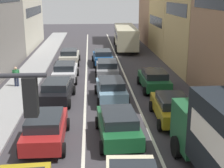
% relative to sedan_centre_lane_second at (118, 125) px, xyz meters
% --- Properties ---
extents(sidewalk_left, '(2.60, 64.00, 0.14)m').
position_rel_sedan_centre_lane_second_xyz_m(sidewalk_left, '(-6.71, 12.49, -0.73)').
color(sidewalk_left, '#9A9A9A').
rests_on(sidewalk_left, ground).
extents(lane_stripe_left, '(0.16, 60.00, 0.01)m').
position_rel_sedan_centre_lane_second_xyz_m(lane_stripe_left, '(-1.71, 12.49, -0.79)').
color(lane_stripe_left, silver).
rests_on(lane_stripe_left, ground).
extents(lane_stripe_right, '(0.16, 60.00, 0.01)m').
position_rel_sedan_centre_lane_second_xyz_m(lane_stripe_right, '(1.69, 12.49, -0.79)').
color(lane_stripe_right, silver).
rests_on(lane_stripe_right, ground).
extents(building_row_right, '(7.20, 43.90, 13.08)m').
position_rel_sedan_centre_lane_second_xyz_m(building_row_right, '(9.89, 15.24, 4.60)').
color(building_row_right, '#9E7556').
rests_on(building_row_right, ground).
extents(sedan_centre_lane_second, '(2.23, 4.38, 1.49)m').
position_rel_sedan_centre_lane_second_xyz_m(sedan_centre_lane_second, '(0.00, 0.00, 0.00)').
color(sedan_centre_lane_second, '#19592D').
rests_on(sedan_centre_lane_second, ground).
extents(wagon_left_lane_second, '(2.06, 4.30, 1.49)m').
position_rel_sedan_centre_lane_second_xyz_m(wagon_left_lane_second, '(-3.52, -0.13, 0.00)').
color(wagon_left_lane_second, '#A51E1E').
rests_on(wagon_left_lane_second, ground).
extents(hatchback_centre_lane_third, '(2.19, 4.36, 1.49)m').
position_rel_sedan_centre_lane_second_xyz_m(hatchback_centre_lane_third, '(0.04, 6.15, 0.00)').
color(hatchback_centre_lane_third, '#759EB7').
rests_on(hatchback_centre_lane_third, ground).
extents(sedan_left_lane_third, '(2.27, 4.40, 1.49)m').
position_rel_sedan_centre_lane_second_xyz_m(sedan_left_lane_third, '(-3.55, 6.08, 0.00)').
color(sedan_left_lane_third, black).
rests_on(sedan_left_lane_third, ground).
extents(coupe_centre_lane_fourth, '(2.11, 4.32, 1.49)m').
position_rel_sedan_centre_lane_second_xyz_m(coupe_centre_lane_fourth, '(0.11, 12.31, 0.00)').
color(coupe_centre_lane_fourth, gray).
rests_on(coupe_centre_lane_fourth, ground).
extents(sedan_left_lane_fourth, '(2.11, 4.33, 1.49)m').
position_rel_sedan_centre_lane_second_xyz_m(sedan_left_lane_fourth, '(-3.40, 11.53, 0.00)').
color(sedan_left_lane_fourth, silver).
rests_on(sedan_left_lane_fourth, ground).
extents(sedan_centre_lane_fifth, '(2.19, 4.36, 1.49)m').
position_rel_sedan_centre_lane_second_xyz_m(sedan_centre_lane_fifth, '(-0.06, 17.58, 0.00)').
color(sedan_centre_lane_fifth, '#194C8C').
rests_on(sedan_centre_lane_fifth, ground).
extents(sedan_left_lane_fifth, '(2.09, 4.31, 1.49)m').
position_rel_sedan_centre_lane_second_xyz_m(sedan_left_lane_fifth, '(-3.44, 18.17, 0.00)').
color(sedan_left_lane_fifth, beige).
rests_on(sedan_left_lane_fifth, ground).
extents(sedan_right_lane_behind_truck, '(2.18, 4.36, 1.49)m').
position_rel_sedan_centre_lane_second_xyz_m(sedan_right_lane_behind_truck, '(3.24, 2.29, 0.00)').
color(sedan_right_lane_behind_truck, '#B29319').
rests_on(sedan_right_lane_behind_truck, ground).
extents(wagon_right_lane_far, '(2.08, 4.31, 1.49)m').
position_rel_sedan_centre_lane_second_xyz_m(wagon_right_lane_far, '(3.42, 8.42, 0.00)').
color(wagon_right_lane_far, '#19592D').
rests_on(wagon_right_lane_far, ground).
extents(bus_mid_queue_primary, '(3.16, 10.60, 2.90)m').
position_rel_sedan_centre_lane_second_xyz_m(bus_mid_queue_primary, '(3.26, 26.75, 0.96)').
color(bus_mid_queue_primary, '#BFB793').
rests_on(bus_mid_queue_primary, ground).
extents(pedestrian_near_kerb, '(0.54, 0.34, 1.66)m').
position_rel_sedan_centre_lane_second_xyz_m(pedestrian_near_kerb, '(-6.97, 9.55, 0.15)').
color(pedestrian_near_kerb, '#262D47').
rests_on(pedestrian_near_kerb, ground).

